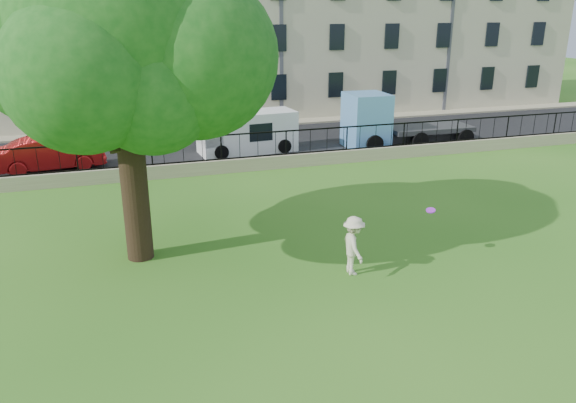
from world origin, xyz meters
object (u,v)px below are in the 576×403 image
object	(u,v)px
white_van	(247,132)
man	(353,246)
red_sedan	(51,154)
frisbee	(431,210)
blue_truck	(407,118)
tree	(115,32)

from	to	relation	value
white_van	man	bearing A→B (deg)	-96.96
red_sedan	white_van	world-z (taller)	white_van
frisbee	white_van	xyz separation A→B (m)	(-2.00, 14.11, -0.48)
white_van	blue_truck	xyz separation A→B (m)	(8.51, -1.00, 0.39)
red_sedan	blue_truck	xyz separation A→B (m)	(17.77, -0.36, 0.65)
man	frisbee	size ratio (longest dim) A/B	6.18
tree	red_sedan	size ratio (longest dim) A/B	2.10
tree	man	size ratio (longest dim) A/B	5.80
man	frisbee	distance (m)	2.60
man	red_sedan	distance (m)	16.29
man	white_van	distance (m)	14.39
tree	frisbee	world-z (taller)	tree
frisbee	blue_truck	size ratio (longest dim) A/B	0.04
red_sedan	white_van	distance (m)	9.29
red_sedan	blue_truck	distance (m)	17.78
blue_truck	white_van	bearing A→B (deg)	174.85
tree	blue_truck	bearing A→B (deg)	35.42
frisbee	red_sedan	xyz separation A→B (m)	(-11.26, 13.47, -0.73)
tree	red_sedan	world-z (taller)	tree
tree	red_sedan	xyz separation A→B (m)	(-3.09, 10.80, -5.63)
tree	blue_truck	world-z (taller)	tree
red_sedan	man	bearing A→B (deg)	-154.72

